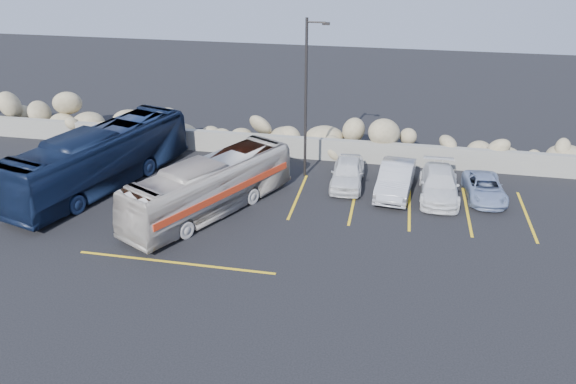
% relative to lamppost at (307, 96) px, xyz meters
% --- Properties ---
extents(ground, '(90.00, 90.00, 0.00)m').
position_rel_lamppost_xyz_m(ground, '(-2.56, -9.50, -4.30)').
color(ground, black).
rests_on(ground, ground).
extents(seawall, '(60.00, 0.40, 1.20)m').
position_rel_lamppost_xyz_m(seawall, '(-2.56, 2.50, -3.70)').
color(seawall, gray).
rests_on(seawall, ground).
extents(riprap_pile, '(54.00, 2.80, 2.60)m').
position_rel_lamppost_xyz_m(riprap_pile, '(-2.56, 3.70, -3.00)').
color(riprap_pile, tan).
rests_on(riprap_pile, ground).
extents(parking_lines, '(18.16, 9.36, 0.01)m').
position_rel_lamppost_xyz_m(parking_lines, '(2.09, -3.93, -4.29)').
color(parking_lines, yellow).
rests_on(parking_lines, ground).
extents(lamppost, '(1.14, 0.18, 8.00)m').
position_rel_lamppost_xyz_m(lamppost, '(0.00, 0.00, 0.00)').
color(lamppost, '#2A2725').
rests_on(lamppost, ground).
extents(vintage_bus, '(6.01, 8.99, 2.51)m').
position_rel_lamppost_xyz_m(vintage_bus, '(-3.54, -4.87, -3.04)').
color(vintage_bus, beige).
rests_on(vintage_bus, ground).
extents(tour_coach, '(5.35, 10.96, 2.98)m').
position_rel_lamppost_xyz_m(tour_coach, '(-9.72, -3.26, -2.81)').
color(tour_coach, '#101B35').
rests_on(tour_coach, ground).
extents(car_a, '(1.63, 3.92, 1.33)m').
position_rel_lamppost_xyz_m(car_a, '(2.24, -0.72, -3.63)').
color(car_a, white).
rests_on(car_a, ground).
extents(car_b, '(1.97, 4.53, 1.45)m').
position_rel_lamppost_xyz_m(car_b, '(4.62, -1.15, -3.57)').
color(car_b, silver).
rests_on(car_b, ground).
extents(car_c, '(1.81, 4.40, 1.28)m').
position_rel_lamppost_xyz_m(car_c, '(6.68, -1.22, -3.66)').
color(car_c, white).
rests_on(car_c, ground).
extents(car_d, '(1.94, 3.80, 1.03)m').
position_rel_lamppost_xyz_m(car_d, '(8.82, -0.94, -3.78)').
color(car_d, '#879ABF').
rests_on(car_d, ground).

